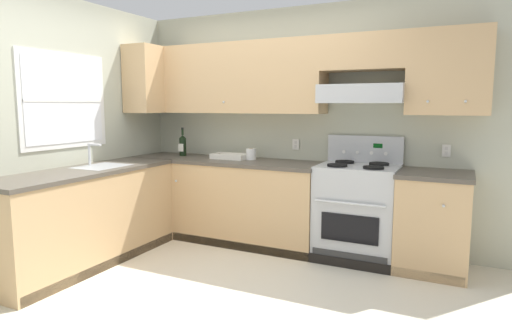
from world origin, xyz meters
The scene contains 9 objects.
ground_plane centered at (0.00, 0.00, 0.00)m, with size 7.04×7.04×0.00m, color beige.
wall_back centered at (0.40, 1.53, 1.48)m, with size 4.68×0.57×2.55m.
wall_left centered at (-1.59, 0.23, 1.34)m, with size 0.47×4.00×2.55m.
counter_back_run centered at (0.05, 1.24, 0.45)m, with size 3.60×0.65×0.91m.
counter_left_run centered at (-1.24, 0.00, 0.46)m, with size 0.63×1.91×1.13m.
stove centered at (1.05, 1.25, 0.48)m, with size 0.76×0.62×1.20m.
wine_bottle centered at (-1.05, 1.32, 1.04)m, with size 0.08×0.08×0.33m.
bowl centered at (-0.40, 1.30, 0.93)m, with size 0.40×0.23×0.06m.
paper_towel_roll centered at (-0.16, 1.35, 0.97)m, with size 0.11×0.11×0.12m.
Camera 1 is at (1.97, -2.91, 1.51)m, focal length 30.42 mm.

